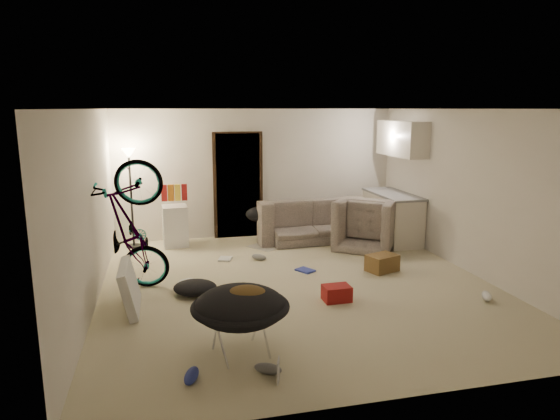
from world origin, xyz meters
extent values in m
cube|color=beige|center=(0.00, 0.00, -0.01)|extent=(5.50, 6.00, 0.02)
cube|color=white|center=(0.00, 0.00, 2.51)|extent=(5.50, 6.00, 0.02)
cube|color=silver|center=(0.00, 3.01, 1.25)|extent=(5.50, 0.02, 2.50)
cube|color=silver|center=(0.00, -3.01, 1.25)|extent=(5.50, 0.02, 2.50)
cube|color=silver|center=(-2.76, 0.00, 1.25)|extent=(0.02, 6.00, 2.50)
cube|color=silver|center=(2.76, 0.00, 1.25)|extent=(0.02, 6.00, 2.50)
cube|color=black|center=(-0.40, 2.97, 1.02)|extent=(0.85, 0.10, 2.04)
cube|color=black|center=(-0.40, 2.94, 1.02)|extent=(0.97, 0.04, 2.10)
cylinder|color=black|center=(-2.40, 2.65, 0.01)|extent=(0.28, 0.28, 0.03)
cylinder|color=black|center=(-2.40, 2.65, 0.85)|extent=(0.04, 0.04, 1.70)
cone|color=#FFE0A5|center=(-2.40, 2.65, 1.72)|extent=(0.24, 0.24, 0.18)
cube|color=silver|center=(2.43, 2.00, 0.44)|extent=(0.60, 1.50, 0.88)
cube|color=gray|center=(2.43, 2.00, 0.90)|extent=(0.64, 1.54, 0.04)
cube|color=silver|center=(2.56, 2.00, 1.95)|extent=(0.38, 1.40, 0.65)
imported|color=#363D36|center=(0.89, 2.45, 0.30)|extent=(2.12, 0.91, 0.61)
imported|color=#363D36|center=(1.83, 1.68, 0.34)|extent=(1.38, 1.36, 0.68)
imported|color=black|center=(-2.30, 0.31, 0.50)|extent=(1.99, 1.09, 1.09)
imported|color=maroon|center=(-0.89, -2.55, 0.01)|extent=(0.26, 0.23, 0.02)
cube|color=white|center=(-1.64, 2.55, 0.38)|extent=(0.46, 0.46, 0.75)
cube|color=maroon|center=(-1.81, 2.55, 1.00)|extent=(0.11, 0.08, 0.30)
cube|color=#C36A18|center=(-1.69, 2.55, 1.00)|extent=(0.12, 0.10, 0.30)
cube|color=yellow|center=(-1.57, 2.55, 1.00)|extent=(0.11, 0.08, 0.30)
cube|color=maroon|center=(-1.45, 2.55, 1.00)|extent=(0.10, 0.07, 0.30)
cylinder|color=silver|center=(-1.12, -1.86, 0.24)|extent=(0.67, 0.67, 0.47)
ellipsoid|color=black|center=(-1.12, -1.86, 0.52)|extent=(0.94, 0.94, 0.40)
torus|color=black|center=(-1.12, -1.86, 0.52)|extent=(1.01, 1.01, 0.07)
ellipsoid|color=brown|center=(-1.07, -1.89, 0.63)|extent=(0.52, 0.45, 0.22)
ellipsoid|color=black|center=(-0.06, 2.45, 0.54)|extent=(0.65, 0.57, 0.28)
cube|color=silver|center=(-2.30, -0.39, 0.30)|extent=(0.23, 0.90, 0.60)
cube|color=brown|center=(1.46, 0.29, 0.13)|extent=(0.54, 0.46, 0.26)
cube|color=maroon|center=(0.34, -0.71, 0.10)|extent=(0.36, 0.27, 0.21)
cylinder|color=white|center=(-0.65, -0.45, 0.08)|extent=(0.16, 0.16, 0.16)
cone|color=white|center=(-0.65, -0.45, 0.20)|extent=(0.09, 0.09, 0.07)
cube|color=#AFA9A1|center=(-0.06, 2.08, 0.00)|extent=(0.66, 0.69, 0.01)
cube|color=#293496|center=(0.28, 0.56, 0.01)|extent=(0.32, 0.34, 0.03)
cube|color=silver|center=(-0.86, 1.46, 0.01)|extent=(0.28, 0.32, 0.02)
ellipsoid|color=#293496|center=(0.60, 1.99, 0.05)|extent=(0.28, 0.15, 0.10)
ellipsoid|color=slate|center=(-0.31, 1.31, 0.05)|extent=(0.28, 0.26, 0.10)
ellipsoid|color=#293496|center=(-1.66, -2.28, 0.05)|extent=(0.21, 0.32, 0.11)
ellipsoid|color=slate|center=(-0.93, -2.32, 0.05)|extent=(0.30, 0.24, 0.10)
ellipsoid|color=white|center=(2.30, -1.15, 0.05)|extent=(0.23, 0.31, 0.11)
ellipsoid|color=black|center=(-1.47, -0.04, 0.10)|extent=(0.72, 0.66, 0.19)
ellipsoid|color=silver|center=(-1.52, 0.24, 0.06)|extent=(0.49, 0.47, 0.12)
camera|label=1|loc=(-1.84, -6.61, 2.51)|focal=32.00mm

